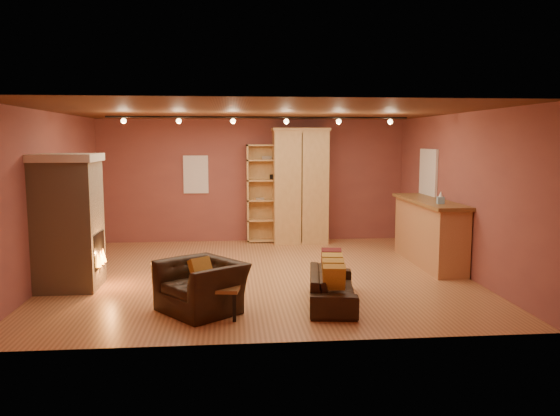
{
  "coord_description": "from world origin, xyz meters",
  "views": [
    {
      "loc": [
        -0.51,
        -9.3,
        2.33
      ],
      "look_at": [
        0.35,
        0.2,
        1.14
      ],
      "focal_mm": 35.0,
      "sensor_mm": 36.0,
      "label": 1
    }
  ],
  "objects": [
    {
      "name": "right_wall",
      "position": [
        3.5,
        0.0,
        1.4
      ],
      "size": [
        0.02,
        6.5,
        2.8
      ],
      "primitive_type": "cube",
      "color": "brown",
      "rests_on": "floor"
    },
    {
      "name": "tissue_box",
      "position": [
        3.15,
        -0.1,
        1.31
      ],
      "size": [
        0.13,
        0.13,
        0.21
      ],
      "rotation": [
        0.0,
        0.0,
        -0.19
      ],
      "color": "#81B0CF",
      "rests_on": "bar_counter"
    },
    {
      "name": "bookcase",
      "position": [
        0.31,
        3.13,
        1.13
      ],
      "size": [
        0.91,
        0.36,
        2.23
      ],
      "color": "tan",
      "rests_on": "floor"
    },
    {
      "name": "left_wall",
      "position": [
        -3.5,
        0.0,
        1.4
      ],
      "size": [
        0.02,
        6.5,
        2.8
      ],
      "primitive_type": "cube",
      "color": "brown",
      "rests_on": "floor"
    },
    {
      "name": "right_window",
      "position": [
        3.47,
        1.4,
        1.65
      ],
      "size": [
        0.05,
        0.9,
        1.0
      ],
      "primitive_type": "cube",
      "color": "white",
      "rests_on": "right_wall"
    },
    {
      "name": "loveseat",
      "position": [
        0.92,
        -1.81,
        0.34
      ],
      "size": [
        0.71,
        1.68,
        0.71
      ],
      "rotation": [
        0.0,
        0.0,
        1.42
      ],
      "color": "black",
      "rests_on": "floor"
    },
    {
      "name": "back_wall",
      "position": [
        0.0,
        3.25,
        1.4
      ],
      "size": [
        7.0,
        0.02,
        2.8
      ],
      "primitive_type": "cube",
      "color": "brown",
      "rests_on": "floor"
    },
    {
      "name": "track_rail",
      "position": [
        0.0,
        0.2,
        2.69
      ],
      "size": [
        5.2,
        0.09,
        0.13
      ],
      "color": "black",
      "rests_on": "ceiling"
    },
    {
      "name": "ceiling",
      "position": [
        0.0,
        0.0,
        2.8
      ],
      "size": [
        7.0,
        7.0,
        0.0
      ],
      "primitive_type": "plane",
      "rotation": [
        3.14,
        0.0,
        0.0
      ],
      "color": "#57331B",
      "rests_on": "back_wall"
    },
    {
      "name": "floor",
      "position": [
        0.0,
        0.0,
        0.0
      ],
      "size": [
        7.0,
        7.0,
        0.0
      ],
      "primitive_type": "plane",
      "color": "#A06338",
      "rests_on": "ground"
    },
    {
      "name": "armchair",
      "position": [
        -0.93,
        -1.99,
        0.47
      ],
      "size": [
        1.2,
        1.26,
        0.93
      ],
      "rotation": [
        0.0,
        0.0,
        -0.9
      ],
      "color": "black",
      "rests_on": "floor"
    },
    {
      "name": "bar_counter",
      "position": [
        3.2,
        0.53,
        0.62
      ],
      "size": [
        0.67,
        2.55,
        1.22
      ],
      "color": "tan",
      "rests_on": "floor"
    },
    {
      "name": "back_window",
      "position": [
        -1.3,
        3.23,
        1.55
      ],
      "size": [
        0.56,
        0.04,
        0.86
      ],
      "primitive_type": "cube",
      "color": "white",
      "rests_on": "back_wall"
    },
    {
      "name": "coffee_table",
      "position": [
        -0.68,
        -2.21,
        0.36
      ],
      "size": [
        0.63,
        0.63,
        0.42
      ],
      "rotation": [
        0.0,
        0.0,
        -0.15
      ],
      "color": "olive",
      "rests_on": "floor"
    },
    {
      "name": "fireplace",
      "position": [
        -3.04,
        -0.6,
        1.06
      ],
      "size": [
        1.01,
        0.98,
        2.12
      ],
      "color": "tan",
      "rests_on": "floor"
    },
    {
      "name": "armoire",
      "position": [
        1.05,
        2.92,
        1.3
      ],
      "size": [
        1.27,
        0.72,
        2.59
      ],
      "color": "tan",
      "rests_on": "floor"
    }
  ]
}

